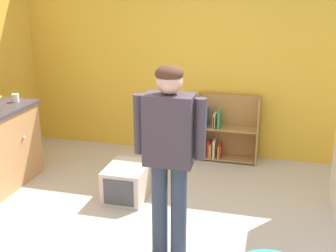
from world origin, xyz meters
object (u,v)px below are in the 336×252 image
(standing_person, at_px, (169,147))
(white_cup, at_px, (16,98))
(bookshelf, at_px, (223,132))
(pet_carrier, at_px, (128,182))

(standing_person, xyz_separation_m, white_cup, (-2.13, 1.16, -0.02))
(bookshelf, height_order, white_cup, white_cup)
(standing_person, relative_size, white_cup, 16.99)
(white_cup, bearing_deg, bookshelf, 25.58)
(pet_carrier, relative_size, white_cup, 5.81)
(standing_person, relative_size, pet_carrier, 2.92)
(pet_carrier, bearing_deg, white_cup, 169.67)
(bookshelf, height_order, pet_carrier, bookshelf)
(standing_person, bearing_deg, bookshelf, 86.32)
(pet_carrier, height_order, white_cup, white_cup)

